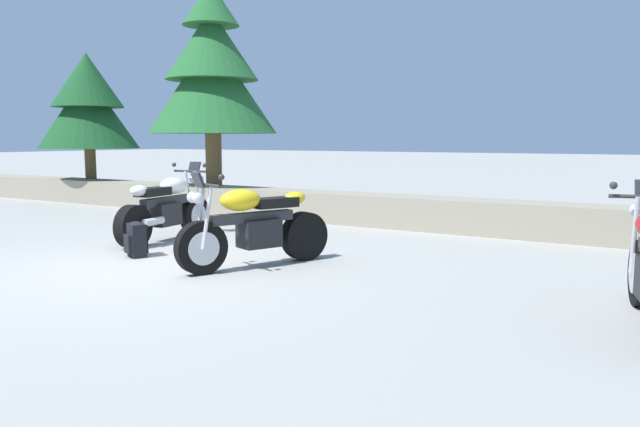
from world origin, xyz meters
The scene contains 7 objects.
ground_plane centered at (0.00, 0.00, 0.00)m, with size 120.00×120.00×0.00m, color #A3A099.
stone_wall centered at (0.00, 4.80, 0.28)m, with size 36.00×0.80×0.55m, color gray.
motorcycle_white_near_left centered at (-1.19, 1.65, 0.49)m, with size 0.67×2.07×1.18m.
motorcycle_yellow_centre centered at (1.13, 0.75, 0.49)m, with size 1.04×1.96×1.18m.
rider_backpack centered at (-0.58, 0.47, 0.24)m, with size 0.35×0.33×0.47m.
pine_tree_far_left centered at (-7.14, 5.03, 2.42)m, with size 2.39×2.39×3.08m.
pine_tree_mid_left centered at (-3.20, 5.09, 2.98)m, with size 2.73×2.73×4.26m.
Camera 1 is at (5.58, -5.12, 1.56)m, focal length 34.40 mm.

